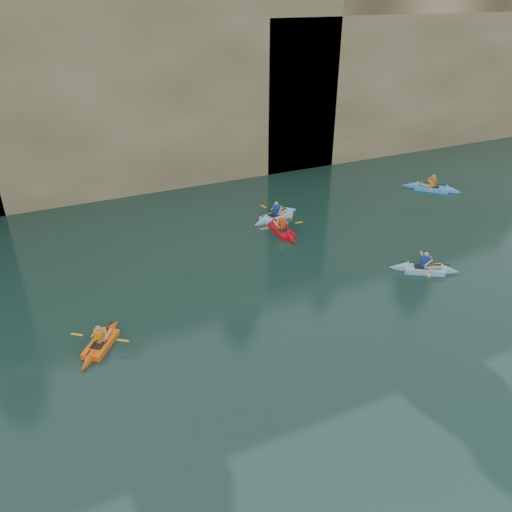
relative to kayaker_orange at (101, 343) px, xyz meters
name	(u,v)px	position (x,y,z in m)	size (l,w,h in m)	color
ground	(322,474)	(4.24, -7.68, -0.13)	(160.00, 160.00, 0.00)	black
cliff	(94,71)	(4.24, 22.32, 5.87)	(70.00, 16.00, 12.00)	tan
cliff_slab_center	(152,91)	(6.24, 14.92, 5.57)	(24.00, 2.40, 11.40)	tan
cliff_slab_east	(420,81)	(26.24, 14.92, 4.79)	(26.00, 2.40, 9.84)	tan
sea_cave_center	(57,177)	(0.24, 14.27, 1.47)	(3.50, 1.00, 3.20)	black
sea_cave_east	(278,138)	(14.24, 14.27, 2.12)	(5.00, 1.00, 4.50)	black
kayaker_orange	(101,343)	(0.00, 0.00, 0.00)	(2.18, 2.65, 1.06)	#FF5F10
kayaker_ltblue_near	(424,269)	(13.75, -0.69, 0.01)	(2.90, 2.24, 1.18)	#85BDDE
kayaker_red_far	(282,230)	(9.93, 5.44, 0.01)	(2.34, 3.26, 1.19)	red
kayaker_ltblue_mid	(276,216)	(10.46, 7.11, 0.02)	(3.27, 2.31, 1.22)	#98CFFF
kayaker_blue_east	(432,188)	(21.06, 6.87, 0.02)	(2.95, 3.08, 1.25)	#449AE8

